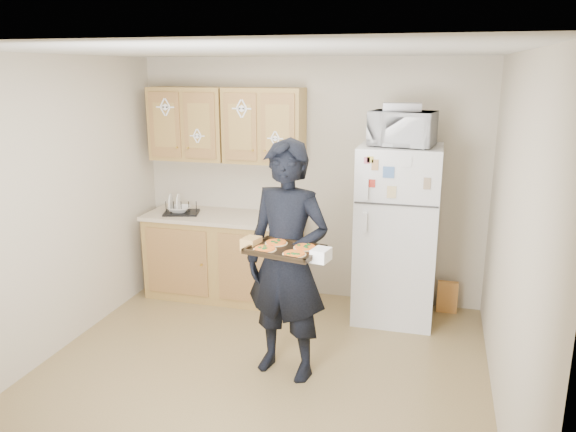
{
  "coord_description": "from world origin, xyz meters",
  "views": [
    {
      "loc": [
        1.3,
        -3.81,
        2.39
      ],
      "look_at": [
        0.14,
        0.45,
        1.22
      ],
      "focal_mm": 35.0,
      "sensor_mm": 36.0,
      "label": 1
    }
  ],
  "objects": [
    {
      "name": "pizza_front_left",
      "position": [
        0.15,
        -0.21,
        1.15
      ],
      "size": [
        0.17,
        0.17,
        0.02
      ],
      "primitive_type": "cylinder",
      "color": "orange",
      "rests_on": "baking_tray"
    },
    {
      "name": "floor",
      "position": [
        0.0,
        0.0,
        0.0
      ],
      "size": [
        3.6,
        3.6,
        0.0
      ],
      "primitive_type": "plane",
      "color": "brown",
      "rests_on": "ground"
    },
    {
      "name": "soap_bottle",
      "position": [
        -0.16,
        1.34,
        0.99
      ],
      "size": [
        0.11,
        0.11,
        0.18
      ],
      "primitive_type": "imported",
      "rotation": [
        0.0,
        0.0,
        -0.33
      ],
      "color": "silver",
      "rests_on": "countertop"
    },
    {
      "name": "base_cabinet",
      "position": [
        -0.85,
        1.48,
        0.43
      ],
      "size": [
        1.6,
        0.6,
        0.86
      ],
      "primitive_type": "cube",
      "color": "olive",
      "rests_on": "floor"
    },
    {
      "name": "pizza_back_left",
      "position": [
        0.18,
        -0.05,
        1.15
      ],
      "size": [
        0.17,
        0.17,
        0.02
      ],
      "primitive_type": "cylinder",
      "color": "orange",
      "rests_on": "baking_tray"
    },
    {
      "name": "pizza_front_right",
      "position": [
        0.37,
        -0.26,
        1.15
      ],
      "size": [
        0.17,
        0.17,
        0.02
      ],
      "primitive_type": "cylinder",
      "color": "orange",
      "rests_on": "baking_tray"
    },
    {
      "name": "person",
      "position": [
        0.21,
        0.14,
        0.94
      ],
      "size": [
        0.77,
        0.59,
        1.89
      ],
      "primitive_type": "imported",
      "rotation": [
        0.0,
        0.0,
        -0.22
      ],
      "color": "black",
      "rests_on": "floor"
    },
    {
      "name": "ceiling",
      "position": [
        0.0,
        0.0,
        2.5
      ],
      "size": [
        3.6,
        3.6,
        0.0
      ],
      "primitive_type": "plane",
      "color": "silver",
      "rests_on": "wall_back"
    },
    {
      "name": "dish_rack",
      "position": [
        -1.3,
        1.42,
        0.97
      ],
      "size": [
        0.41,
        0.35,
        0.14
      ],
      "primitive_type": "cube",
      "rotation": [
        0.0,
        0.0,
        0.28
      ],
      "color": "black",
      "rests_on": "countertop"
    },
    {
      "name": "countertop",
      "position": [
        -0.85,
        1.48,
        0.88
      ],
      "size": [
        1.64,
        0.64,
        0.04
      ],
      "primitive_type": "cube",
      "color": "beige",
      "rests_on": "base_cabinet"
    },
    {
      "name": "wall_left",
      "position": [
        -1.8,
        0.0,
        1.25
      ],
      "size": [
        0.04,
        3.6,
        2.5
      ],
      "primitive_type": "cube",
      "color": "#BFB29A",
      "rests_on": "floor"
    },
    {
      "name": "cereal_box",
      "position": [
        1.47,
        1.67,
        0.16
      ],
      "size": [
        0.2,
        0.07,
        0.32
      ],
      "primitive_type": "cube",
      "color": "#EAB452",
      "rests_on": "floor"
    },
    {
      "name": "foil_pan",
      "position": [
        0.94,
        1.41,
        2.05
      ],
      "size": [
        0.35,
        0.26,
        0.07
      ],
      "primitive_type": "cube",
      "rotation": [
        0.0,
        0.0,
        0.06
      ],
      "color": "#B6B6BD",
      "rests_on": "microwave"
    },
    {
      "name": "refrigerator",
      "position": [
        0.95,
        1.43,
        0.85
      ],
      "size": [
        0.75,
        0.7,
        1.7
      ],
      "primitive_type": "cube",
      "color": "silver",
      "rests_on": "floor"
    },
    {
      "name": "upper_cab_right",
      "position": [
        -0.43,
        1.61,
        1.83
      ],
      "size": [
        0.8,
        0.33,
        0.75
      ],
      "primitive_type": "cube",
      "color": "olive",
      "rests_on": "wall_back"
    },
    {
      "name": "baking_tray",
      "position": [
        0.28,
        -0.15,
        1.13
      ],
      "size": [
        0.57,
        0.47,
        0.04
      ],
      "primitive_type": "cube",
      "rotation": [
        0.0,
        0.0,
        -0.22
      ],
      "color": "black",
      "rests_on": "person"
    },
    {
      "name": "upper_cab_left",
      "position": [
        -1.25,
        1.61,
        1.83
      ],
      "size": [
        0.8,
        0.33,
        0.75
      ],
      "primitive_type": "cube",
      "color": "olive",
      "rests_on": "wall_back"
    },
    {
      "name": "microwave",
      "position": [
        0.95,
        1.38,
        1.86
      ],
      "size": [
        0.62,
        0.47,
        0.31
      ],
      "primitive_type": "imported",
      "rotation": [
        0.0,
        0.0,
        -0.16
      ],
      "color": "silver",
      "rests_on": "refrigerator"
    },
    {
      "name": "pizza_back_right",
      "position": [
        0.41,
        -0.1,
        1.15
      ],
      "size": [
        0.17,
        0.17,
        0.02
      ],
      "primitive_type": "cylinder",
      "color": "orange",
      "rests_on": "baking_tray"
    },
    {
      "name": "wall_right",
      "position": [
        1.8,
        0.0,
        1.25
      ],
      "size": [
        0.04,
        3.6,
        2.5
      ],
      "primitive_type": "cube",
      "color": "#BFB29A",
      "rests_on": "floor"
    },
    {
      "name": "bowl",
      "position": [
        -1.32,
        1.42,
        0.95
      ],
      "size": [
        0.29,
        0.29,
        0.06
      ],
      "primitive_type": "imported",
      "rotation": [
        0.0,
        0.0,
        0.26
      ],
      "color": "silver",
      "rests_on": "dish_rack"
    },
    {
      "name": "wall_back",
      "position": [
        0.0,
        1.8,
        1.25
      ],
      "size": [
        3.6,
        0.04,
        2.5
      ],
      "primitive_type": "cube",
      "color": "#BFB29A",
      "rests_on": "floor"
    },
    {
      "name": "wall_front",
      "position": [
        0.0,
        -1.8,
        1.25
      ],
      "size": [
        3.6,
        0.04,
        2.5
      ],
      "primitive_type": "cube",
      "color": "#BFB29A",
      "rests_on": "floor"
    }
  ]
}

